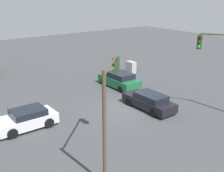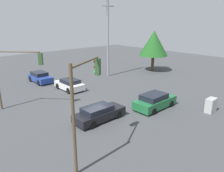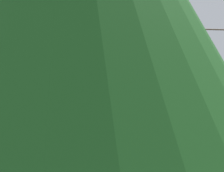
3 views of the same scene
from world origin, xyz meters
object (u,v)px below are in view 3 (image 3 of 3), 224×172
at_px(traffic_signal_main, 113,46).
at_px(traffic_signal_cross, 223,48).
at_px(sedan_dark, 128,87).
at_px(sedan_green, 72,93).

bearing_deg(traffic_signal_main, traffic_signal_cross, 61.61).
xyz_separation_m(sedan_dark, traffic_signal_cross, (4.08, -6.91, 3.36)).
relative_size(sedan_green, traffic_signal_main, 0.72).
xyz_separation_m(sedan_dark, traffic_signal_main, (3.99, 3.69, 3.63)).
bearing_deg(traffic_signal_cross, sedan_dark, -13.79).
relative_size(traffic_signal_main, traffic_signal_cross, 1.09).
xyz_separation_m(sedan_dark, sedan_green, (-5.68, 1.52, 0.06)).
relative_size(sedan_dark, traffic_signal_main, 0.73).
distance_m(sedan_dark, sedan_green, 5.88).
relative_size(sedan_green, traffic_signal_cross, 0.78).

